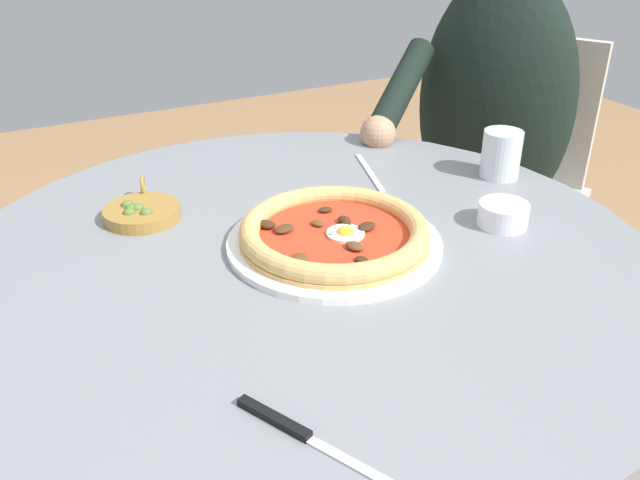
# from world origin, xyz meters

# --- Properties ---
(dining_table) EXTENTS (0.99, 0.99, 0.72)m
(dining_table) POSITION_xyz_m (0.00, 0.00, 0.60)
(dining_table) COLOR gray
(dining_table) RESTS_ON ground
(pizza_on_plate) EXTENTS (0.30, 0.30, 0.04)m
(pizza_on_plate) POSITION_xyz_m (0.04, -0.01, 0.73)
(pizza_on_plate) COLOR white
(pizza_on_plate) RESTS_ON dining_table
(water_glass) EXTENTS (0.07, 0.07, 0.08)m
(water_glass) POSITION_xyz_m (0.42, 0.08, 0.75)
(water_glass) COLOR silver
(water_glass) RESTS_ON dining_table
(steak_knife) EXTENTS (0.11, 0.20, 0.01)m
(steak_knife) POSITION_xyz_m (-0.16, -0.31, 0.72)
(steak_knife) COLOR silver
(steak_knife) RESTS_ON dining_table
(ramekin_capers) EXTENTS (0.07, 0.07, 0.04)m
(ramekin_capers) POSITION_xyz_m (0.30, -0.07, 0.74)
(ramekin_capers) COLOR white
(ramekin_capers) RESTS_ON dining_table
(olive_pan) EXTENTS (0.11, 0.14, 0.04)m
(olive_pan) POSITION_xyz_m (-0.17, 0.20, 0.73)
(olive_pan) COLOR olive
(olive_pan) RESTS_ON dining_table
(fork_utensil) EXTENTS (0.06, 0.17, 0.00)m
(fork_utensil) POSITION_xyz_m (0.23, 0.20, 0.72)
(fork_utensil) COLOR #BCBCC1
(fork_utensil) RESTS_ON dining_table
(diner_person) EXTENTS (0.57, 0.43, 1.21)m
(diner_person) POSITION_xyz_m (0.64, 0.37, 0.54)
(diner_person) COLOR #282833
(diner_person) RESTS_ON ground
(cafe_chair_diner) EXTENTS (0.53, 0.53, 0.85)m
(cafe_chair_diner) POSITION_xyz_m (0.76, 0.43, 0.52)
(cafe_chair_diner) COLOR beige
(cafe_chair_diner) RESTS_ON ground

